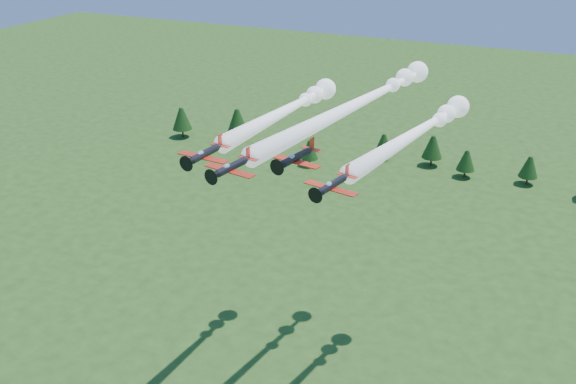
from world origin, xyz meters
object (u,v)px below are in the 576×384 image
at_px(plane_lead, 363,100).
at_px(plane_right, 420,130).
at_px(plane_left, 291,108).
at_px(plane_slot, 295,158).

distance_m(plane_lead, plane_right, 9.66).
distance_m(plane_left, plane_slot, 18.14).
xyz_separation_m(plane_lead, plane_right, (8.67, 1.56, -3.97)).
height_order(plane_left, plane_right, plane_left).
distance_m(plane_left, plane_right, 21.10).
relative_size(plane_lead, plane_left, 1.36).
relative_size(plane_right, plane_slot, 4.88).
xyz_separation_m(plane_lead, plane_slot, (-4.35, -15.59, -4.40)).
bearing_deg(plane_left, plane_lead, 2.11).
bearing_deg(plane_lead, plane_right, 20.09).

